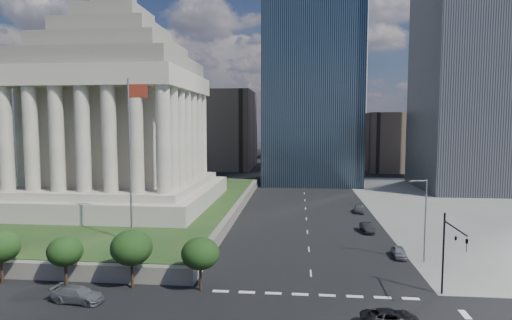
# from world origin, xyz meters

# --- Properties ---
(ground) EXTENTS (500.00, 500.00, 0.00)m
(ground) POSITION_xyz_m (0.00, 100.00, 0.00)
(ground) COLOR black
(ground) RESTS_ON ground
(plaza_terrace) EXTENTS (66.00, 70.00, 1.80)m
(plaza_terrace) POSITION_xyz_m (-45.00, 50.00, 0.90)
(plaza_terrace) COLOR #625E54
(plaza_terrace) RESTS_ON ground
(plaza_lawn) EXTENTS (64.00, 68.00, 0.10)m
(plaza_lawn) POSITION_xyz_m (-45.00, 50.00, 1.85)
(plaza_lawn) COLOR #1F3E19
(plaza_lawn) RESTS_ON plaza_terrace
(war_memorial) EXTENTS (34.00, 34.00, 39.00)m
(war_memorial) POSITION_xyz_m (-34.00, 48.00, 21.40)
(war_memorial) COLOR gray
(war_memorial) RESTS_ON plaza_lawn
(flagpole) EXTENTS (2.52, 0.24, 20.00)m
(flagpole) POSITION_xyz_m (-21.83, 24.00, 13.11)
(flagpole) COLOR slate
(flagpole) RESTS_ON plaza_lawn
(midrise_glass) EXTENTS (26.00, 26.00, 60.00)m
(midrise_glass) POSITION_xyz_m (2.00, 95.00, 30.00)
(midrise_glass) COLOR black
(midrise_glass) RESTS_ON ground
(building_filler_ne) EXTENTS (20.00, 30.00, 20.00)m
(building_filler_ne) POSITION_xyz_m (32.00, 130.00, 10.00)
(building_filler_ne) COLOR #503D36
(building_filler_ne) RESTS_ON ground
(building_filler_nw) EXTENTS (24.00, 30.00, 28.00)m
(building_filler_nw) POSITION_xyz_m (-30.00, 130.00, 14.00)
(building_filler_nw) COLOR #503D36
(building_filler_nw) RESTS_ON ground
(traffic_signal_ne) EXTENTS (0.30, 5.74, 8.00)m
(traffic_signal_ne) POSITION_xyz_m (12.50, 13.70, 5.25)
(traffic_signal_ne) COLOR black
(traffic_signal_ne) RESTS_ON ground
(street_lamp_north) EXTENTS (2.13, 0.22, 10.00)m
(street_lamp_north) POSITION_xyz_m (13.33, 25.00, 5.66)
(street_lamp_north) COLOR slate
(street_lamp_north) RESTS_ON ground
(pickup_truck) EXTENTS (5.02, 2.85, 1.32)m
(pickup_truck) POSITION_xyz_m (6.13, 8.32, 0.66)
(pickup_truck) COLOR black
(pickup_truck) RESTS_ON ground
(suv_grey) EXTENTS (2.67, 5.19, 1.44)m
(suv_grey) POSITION_xyz_m (-21.70, 10.20, 0.72)
(suv_grey) COLOR slate
(suv_grey) RESTS_ON ground
(parked_sedan_near) EXTENTS (1.81, 3.98, 1.33)m
(parked_sedan_near) POSITION_xyz_m (11.00, 26.76, 0.66)
(parked_sedan_near) COLOR gray
(parked_sedan_near) RESTS_ON ground
(parked_sedan_mid) EXTENTS (4.27, 1.78, 1.38)m
(parked_sedan_mid) POSITION_xyz_m (9.00, 38.77, 0.69)
(parked_sedan_mid) COLOR black
(parked_sedan_mid) RESTS_ON ground
(parked_sedan_far) EXTENTS (2.50, 4.81, 1.56)m
(parked_sedan_far) POSITION_xyz_m (9.89, 53.36, 0.78)
(parked_sedan_far) COLOR #4E5055
(parked_sedan_far) RESTS_ON ground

